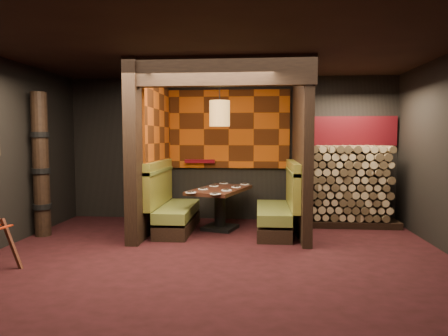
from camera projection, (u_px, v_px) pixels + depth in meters
floor at (216, 261)px, 5.39m from camera, size 6.50×5.50×0.02m
ceiling at (215, 44)px, 5.17m from camera, size 6.50×5.50×0.02m
wall_back at (230, 149)px, 8.02m from camera, size 6.50×0.02×2.85m
wall_front at (169, 174)px, 2.53m from camera, size 6.50×0.02×2.85m
partition_left at (150, 150)px, 7.03m from camera, size 0.20×2.20×2.85m
partition_right at (301, 151)px, 6.85m from camera, size 0.15×2.10×2.85m
header_beam at (219, 71)px, 5.88m from camera, size 2.85×0.18×0.44m
tapa_back_panel at (229, 129)px, 7.94m from camera, size 2.40×0.06×1.55m
tapa_side_panel at (158, 127)px, 7.16m from camera, size 0.04×1.85×1.45m
lacquer_shelf at (200, 161)px, 7.98m from camera, size 0.60×0.12×0.07m
booth_bench_left at (172, 208)px, 7.08m from camera, size 0.68×1.60×1.14m
booth_bench_right at (279, 210)px, 6.91m from camera, size 0.68×1.60×1.14m
dining_table at (220, 201)px, 7.17m from camera, size 1.14×1.57×0.74m
place_settings at (220, 188)px, 7.15m from camera, size 1.03×1.69×0.03m
pendant_lamp at (220, 114)px, 7.00m from camera, size 0.36×0.36×1.00m
totem_column at (41, 166)px, 6.65m from camera, size 0.31×0.31×2.40m
firewood_stack at (350, 186)px, 7.47m from camera, size 1.73×0.70×1.50m
mosaic_header at (348, 131)px, 7.72m from camera, size 1.83×0.10×0.56m
bay_front_post at (305, 150)px, 7.10m from camera, size 0.08×0.08×2.85m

